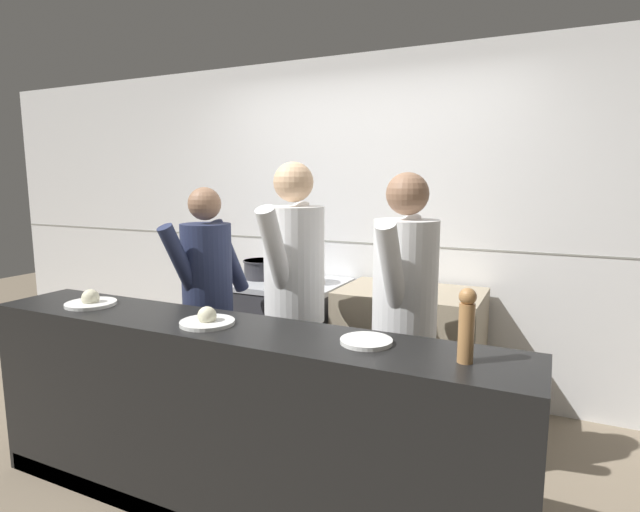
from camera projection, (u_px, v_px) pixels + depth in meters
name	position (u px, v px, depth m)	size (l,w,h in m)	color
ground_plane	(260.00, 477.00, 2.79)	(14.00, 14.00, 0.00)	#7F705B
wall_back_tiled	(362.00, 224.00, 3.98)	(8.00, 0.06, 2.60)	white
oven_range	(284.00, 334.00, 3.96)	(0.92, 0.71, 0.86)	#38383D
prep_counter	(410.00, 352.00, 3.53)	(0.97, 0.65, 0.89)	gray
pass_counter	(230.00, 423.00, 2.42)	(2.78, 0.45, 0.97)	black
stock_pot	(262.00, 269.00, 4.00)	(0.30, 0.30, 0.15)	#2D2D33
sauce_pot	(306.00, 272.00, 3.81)	(0.25, 0.25, 0.16)	#B7BABF
mixing_bowl_steel	(400.00, 282.00, 3.55)	(0.20, 0.20, 0.08)	#B7BABF
plated_dish_main	(91.00, 301.00, 2.72)	(0.27, 0.27, 0.09)	white
plated_dish_appetiser	(207.00, 320.00, 2.36)	(0.26, 0.26, 0.09)	white
plated_dish_dessert	(366.00, 341.00, 2.09)	(0.22, 0.22, 0.02)	white
pepper_mill	(467.00, 324.00, 1.85)	(0.07, 0.07, 0.29)	#AD7A47
chef_head_cook	(208.00, 296.00, 3.27)	(0.39, 0.70, 1.60)	black
chef_sous	(294.00, 295.00, 2.95)	(0.36, 0.76, 1.75)	black
chef_line	(404.00, 313.00, 2.67)	(0.36, 0.74, 1.69)	black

